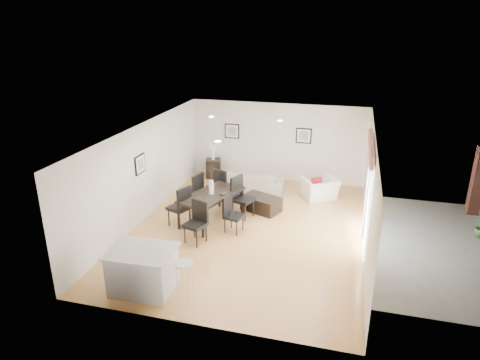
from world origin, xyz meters
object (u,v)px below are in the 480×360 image
(armchair, at_px, (320,189))
(dining_chair_foot, at_px, (223,185))
(dining_chair_enear, at_px, (231,212))
(sofa, at_px, (251,181))
(kitchen_island, at_px, (143,270))
(dining_chair_head, at_px, (197,219))
(coffee_table, at_px, (261,204))
(dining_chair_wnear, at_px, (181,204))
(dining_table, at_px, (212,197))
(side_table, at_px, (213,168))
(dining_chair_efar, at_px, (240,194))
(bar_stool, at_px, (184,268))
(dining_chair_wfar, at_px, (194,191))

(armchair, distance_m, dining_chair_foot, 3.05)
(armchair, bearing_deg, dining_chair_enear, 22.05)
(sofa, bearing_deg, kitchen_island, 81.45)
(dining_chair_enear, xyz_separation_m, dining_chair_foot, (-0.73, 1.67, 0.07))
(dining_chair_head, distance_m, coffee_table, 2.54)
(dining_chair_wnear, relative_size, dining_chair_head, 1.06)
(dining_chair_head, relative_size, coffee_table, 0.99)
(dining_table, xyz_separation_m, side_table, (-1.09, 3.41, -0.40))
(dining_chair_efar, xyz_separation_m, coffee_table, (0.50, 0.51, -0.44))
(dining_chair_head, bearing_deg, bar_stool, -57.36)
(dining_table, height_order, kitchen_island, kitchen_island)
(kitchen_island, bearing_deg, dining_chair_wfar, 92.56)
(armchair, height_order, dining_table, dining_table)
(side_table, bearing_deg, sofa, -27.80)
(dining_chair_enear, distance_m, dining_chair_efar, 0.99)
(sofa, bearing_deg, dining_chair_enear, 92.76)
(dining_chair_wfar, bearing_deg, sofa, 163.89)
(dining_chair_foot, relative_size, kitchen_island, 0.82)
(sofa, distance_m, dining_table, 2.65)
(sofa, bearing_deg, coffee_table, 113.02)
(dining_chair_wnear, distance_m, side_table, 3.96)
(dining_chair_wfar, distance_m, coffee_table, 1.99)
(coffee_table, bearing_deg, armchair, 64.02)
(dining_chair_wfar, bearing_deg, bar_stool, 31.00)
(kitchen_island, bearing_deg, dining_chair_foot, 83.99)
(kitchen_island, xyz_separation_m, bar_stool, (0.92, -0.00, 0.19))
(coffee_table, height_order, kitchen_island, kitchen_island)
(dining_chair_efar, relative_size, bar_stool, 1.52)
(dining_table, bearing_deg, armchair, 60.60)
(dining_chair_efar, height_order, coffee_table, dining_chair_efar)
(dining_chair_foot, relative_size, bar_stool, 1.45)
(sofa, xyz_separation_m, side_table, (-1.59, 0.84, 0.01))
(dining_chair_efar, xyz_separation_m, side_table, (-1.77, 2.89, -0.33))
(dining_table, relative_size, dining_chair_foot, 1.91)
(dining_chair_enear, height_order, kitchen_island, dining_chair_enear)
(dining_chair_enear, relative_size, side_table, 1.53)
(dining_chair_wfar, relative_size, dining_chair_head, 1.09)
(dining_table, distance_m, dining_chair_foot, 1.21)
(dining_table, height_order, coffee_table, dining_table)
(armchair, xyz_separation_m, bar_stool, (-2.15, -5.86, 0.33))
(dining_table, relative_size, side_table, 3.27)
(dining_chair_wfar, height_order, bar_stool, dining_chair_wfar)
(dining_chair_head, height_order, coffee_table, dining_chair_head)
(dining_chair_head, distance_m, side_table, 4.76)
(dining_chair_head, bearing_deg, dining_chair_enear, 66.73)
(sofa, height_order, dining_chair_enear, dining_chair_enear)
(sofa, height_order, dining_chair_efar, dining_chair_efar)
(dining_table, bearing_deg, side_table, 127.26)
(dining_chair_foot, height_order, kitchen_island, dining_chair_foot)
(dining_chair_wfar, distance_m, dining_chair_foot, 0.98)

